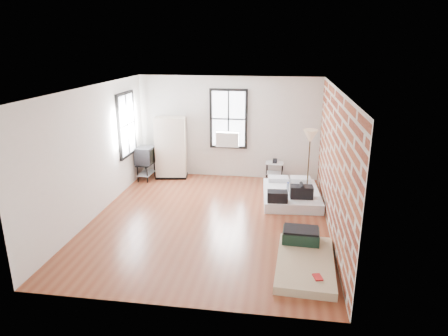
% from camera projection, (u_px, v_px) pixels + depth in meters
% --- Properties ---
extents(ground, '(6.00, 6.00, 0.00)m').
position_uv_depth(ground, '(210.00, 219.00, 8.60)').
color(ground, brown).
rests_on(ground, ground).
extents(room_shell, '(5.02, 6.02, 2.80)m').
position_uv_depth(room_shell, '(223.00, 138.00, 8.39)').
color(room_shell, silver).
rests_on(room_shell, ground).
extents(mattress_main, '(1.43, 1.86, 0.57)m').
position_uv_depth(mattress_main, '(291.00, 194.00, 9.61)').
color(mattress_main, white).
rests_on(mattress_main, ground).
extents(mattress_bare, '(1.04, 1.84, 0.39)m').
position_uv_depth(mattress_bare, '(304.00, 256.00, 6.90)').
color(mattress_bare, tan).
rests_on(mattress_bare, ground).
extents(wardrobe, '(0.92, 0.61, 1.71)m').
position_uv_depth(wardrobe, '(171.00, 148.00, 11.07)').
color(wardrobe, black).
rests_on(wardrobe, ground).
extents(side_table, '(0.49, 0.40, 0.63)m').
position_uv_depth(side_table, '(275.00, 167.00, 10.86)').
color(side_table, black).
rests_on(side_table, ground).
extents(floor_lamp, '(0.35, 0.35, 1.63)m').
position_uv_depth(floor_lamp, '(310.00, 139.00, 9.70)').
color(floor_lamp, black).
rests_on(floor_lamp, ground).
extents(tv_stand, '(0.49, 0.67, 0.93)m').
position_uv_depth(tv_stand, '(146.00, 156.00, 10.94)').
color(tv_stand, black).
rests_on(tv_stand, ground).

